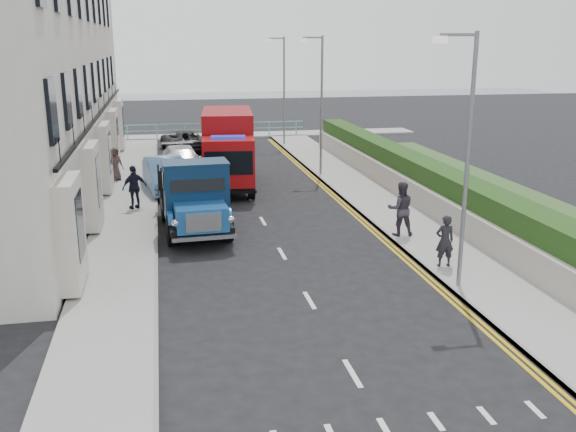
% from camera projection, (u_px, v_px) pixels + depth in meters
% --- Properties ---
extents(ground, '(120.00, 120.00, 0.00)m').
position_uv_depth(ground, '(294.00, 275.00, 19.15)').
color(ground, black).
rests_on(ground, ground).
extents(pavement_west, '(2.40, 38.00, 0.12)m').
position_uv_depth(pavement_west, '(128.00, 207.00, 26.67)').
color(pavement_west, gray).
rests_on(pavement_west, ground).
extents(pavement_east, '(2.60, 38.00, 0.12)m').
position_uv_depth(pavement_east, '(369.00, 196.00, 28.64)').
color(pavement_east, gray).
rests_on(pavement_east, ground).
extents(promenade, '(30.00, 2.50, 0.12)m').
position_uv_depth(promenade, '(213.00, 136.00, 46.57)').
color(promenade, gray).
rests_on(promenade, ground).
extents(sea_plane, '(120.00, 120.00, 0.00)m').
position_uv_depth(sea_plane, '(191.00, 100.00, 75.91)').
color(sea_plane, '#505F6D').
rests_on(sea_plane, ground).
extents(terrace_west, '(6.31, 30.20, 14.25)m').
position_uv_depth(terrace_west, '(20.00, 31.00, 27.78)').
color(terrace_west, silver).
rests_on(terrace_west, ground).
extents(garden_east, '(1.45, 28.00, 1.75)m').
position_uv_depth(garden_east, '(411.00, 176.00, 28.78)').
color(garden_east, '#B2AD9E').
rests_on(garden_east, ground).
extents(seafront_railing, '(13.00, 0.08, 1.11)m').
position_uv_depth(seafront_railing, '(214.00, 130.00, 45.67)').
color(seafront_railing, '#59B2A5').
rests_on(seafront_railing, ground).
extents(lamp_near, '(1.23, 0.18, 7.00)m').
position_uv_depth(lamp_near, '(464.00, 148.00, 16.98)').
color(lamp_near, slate).
rests_on(lamp_near, ground).
extents(lamp_mid, '(1.23, 0.18, 7.00)m').
position_uv_depth(lamp_mid, '(319.00, 98.00, 32.12)').
color(lamp_mid, slate).
rests_on(lamp_mid, ground).
extents(lamp_far, '(1.23, 0.18, 7.00)m').
position_uv_depth(lamp_far, '(282.00, 85.00, 41.58)').
color(lamp_far, slate).
rests_on(lamp_far, ground).
extents(bedford_lorry, '(2.54, 5.78, 2.68)m').
position_uv_depth(bedford_lorry, '(196.00, 202.00, 22.70)').
color(bedford_lorry, black).
rests_on(bedford_lorry, ground).
extents(red_lorry, '(2.91, 6.92, 3.53)m').
position_uv_depth(red_lorry, '(228.00, 147.00, 30.40)').
color(red_lorry, black).
rests_on(red_lorry, ground).
extents(parked_car_front, '(1.88, 4.36, 1.47)m').
position_uv_depth(parked_car_front, '(195.00, 207.00, 24.00)').
color(parked_car_front, black).
rests_on(parked_car_front, ground).
extents(parked_car_mid, '(2.25, 4.87, 1.55)m').
position_uv_depth(parked_car_mid, '(165.00, 175.00, 29.62)').
color(parked_car_mid, '#537EB3').
rests_on(parked_car_mid, ground).
extents(parked_car_rear, '(2.25, 5.06, 1.44)m').
position_uv_depth(parked_car_rear, '(181.00, 161.00, 33.14)').
color(parked_car_rear, '#B1B1B6').
rests_on(parked_car_rear, ground).
extents(seafront_car_left, '(3.21, 5.20, 1.34)m').
position_uv_depth(seafront_car_left, '(184.00, 140.00, 40.50)').
color(seafront_car_left, black).
rests_on(seafront_car_left, ground).
extents(seafront_car_right, '(2.50, 4.82, 1.57)m').
position_uv_depth(seafront_car_right, '(231.00, 133.00, 42.81)').
color(seafront_car_right, silver).
rests_on(seafront_car_right, ground).
extents(pedestrian_east_near, '(0.59, 0.40, 1.60)m').
position_uv_depth(pedestrian_east_near, '(445.00, 241.00, 19.34)').
color(pedestrian_east_near, black).
rests_on(pedestrian_east_near, pavement_east).
extents(pedestrian_east_far, '(1.02, 0.84, 1.92)m').
position_uv_depth(pedestrian_east_far, '(401.00, 209.00, 22.42)').
color(pedestrian_east_far, '#36303A').
rests_on(pedestrian_east_far, pavement_east).
extents(pedestrian_west_near, '(1.12, 0.87, 1.78)m').
position_uv_depth(pedestrian_west_near, '(134.00, 187.00, 26.01)').
color(pedestrian_west_near, black).
rests_on(pedestrian_west_near, pavement_west).
extents(pedestrian_west_far, '(0.94, 0.83, 1.62)m').
position_uv_depth(pedestrian_west_far, '(115.00, 164.00, 31.37)').
color(pedestrian_west_far, '#402F2E').
rests_on(pedestrian_west_far, pavement_west).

